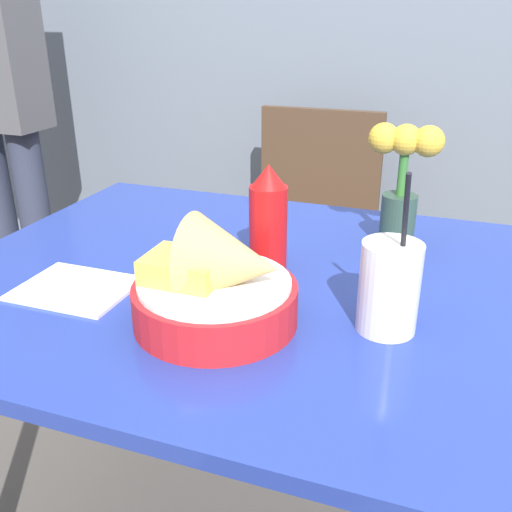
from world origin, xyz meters
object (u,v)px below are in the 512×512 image
at_px(drink_cup, 389,290).
at_px(flower_vase, 402,178).
at_px(ketchup_bottle, 268,219).
at_px(food_basket, 220,287).
at_px(chair_far_window, 311,219).

relative_size(drink_cup, flower_vase, 1.03).
height_order(ketchup_bottle, flower_vase, flower_vase).
xyz_separation_m(food_basket, ketchup_bottle, (0.00, 0.21, 0.03)).
distance_m(food_basket, flower_vase, 0.44).
height_order(chair_far_window, drink_cup, drink_cup).
relative_size(food_basket, ketchup_bottle, 1.28).
xyz_separation_m(ketchup_bottle, drink_cup, (0.22, -0.14, -0.03)).
relative_size(food_basket, drink_cup, 0.99).
bearing_deg(ketchup_bottle, flower_vase, 41.76).
distance_m(food_basket, ketchup_bottle, 0.21).
bearing_deg(ketchup_bottle, drink_cup, -32.37).
relative_size(ketchup_bottle, flower_vase, 0.80).
bearing_deg(ketchup_bottle, food_basket, -90.66).
distance_m(chair_far_window, food_basket, 1.09).
xyz_separation_m(chair_far_window, flower_vase, (0.33, -0.67, 0.35)).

